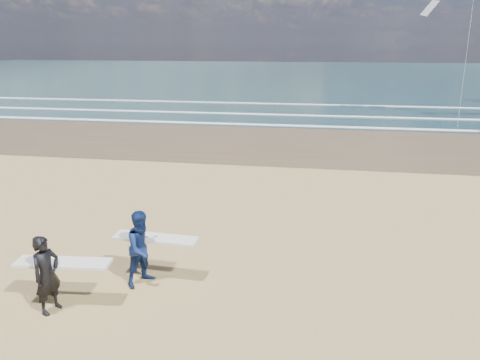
# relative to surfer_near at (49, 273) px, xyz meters

# --- Properties ---
(ocean) EXTENTS (220.00, 100.00, 0.02)m
(ocean) POSITION_rel_surfer_near_xyz_m (21.18, 72.56, -0.94)
(ocean) COLOR #1B383D
(ocean) RESTS_ON ground
(surfer_near) EXTENTS (2.24, 1.11, 1.88)m
(surfer_near) POSITION_rel_surfer_near_xyz_m (0.00, 0.00, 0.00)
(surfer_near) COLOR black
(surfer_near) RESTS_ON ground
(surfer_far) EXTENTS (2.22, 1.27, 1.97)m
(surfer_far) POSITION_rel_surfer_near_xyz_m (1.68, 1.49, 0.04)
(surfer_far) COLOR #0E1F4F
(surfer_far) RESTS_ON ground
(kite_1) EXTENTS (6.66, 4.83, 11.06)m
(kite_1) POSITION_rel_surfer_near_xyz_m (17.13, 27.86, 5.48)
(kite_1) COLOR slate
(kite_1) RESTS_ON ground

